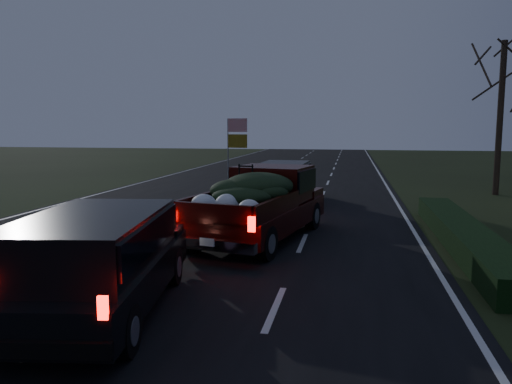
% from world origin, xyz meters
% --- Properties ---
extents(ground, '(120.00, 120.00, 0.00)m').
position_xyz_m(ground, '(0.00, 0.00, 0.00)').
color(ground, black).
rests_on(ground, ground).
extents(road_asphalt, '(14.00, 120.00, 0.02)m').
position_xyz_m(road_asphalt, '(0.00, 0.00, 0.01)').
color(road_asphalt, black).
rests_on(road_asphalt, ground).
extents(hedge_row, '(1.00, 10.00, 0.60)m').
position_xyz_m(hedge_row, '(7.80, 3.00, 0.30)').
color(hedge_row, black).
rests_on(hedge_row, ground).
extents(bare_tree_far, '(3.60, 3.60, 7.00)m').
position_xyz_m(bare_tree_far, '(11.50, 14.00, 5.23)').
color(bare_tree_far, black).
rests_on(bare_tree_far, ground).
extents(pickup_truck, '(3.26, 6.05, 3.01)m').
position_xyz_m(pickup_truck, '(2.38, 2.80, 1.13)').
color(pickup_truck, '#310806').
rests_on(pickup_truck, ground).
extents(lead_suv, '(2.13, 4.76, 1.35)m').
position_xyz_m(lead_suv, '(2.08, 9.90, 1.02)').
color(lead_suv, black).
rests_on(lead_suv, ground).
extents(rear_suv, '(2.77, 5.16, 1.41)m').
position_xyz_m(rear_suv, '(0.76, -3.38, 1.07)').
color(rear_suv, black).
rests_on(rear_suv, ground).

